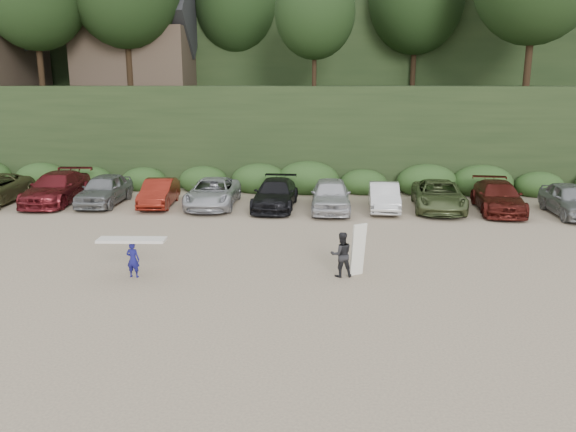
{
  "coord_description": "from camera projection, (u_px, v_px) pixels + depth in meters",
  "views": [
    {
      "loc": [
        2.39,
        -17.61,
        6.25
      ],
      "look_at": [
        0.69,
        3.0,
        1.3
      ],
      "focal_mm": 35.0,
      "sensor_mm": 36.0,
      "label": 1
    }
  ],
  "objects": [
    {
      "name": "adult_surfer",
      "position": [
        343.0,
        254.0,
        18.36
      ],
      "size": [
        1.25,
        0.73,
        1.78
      ],
      "color": "black",
      "rests_on": "ground"
    },
    {
      "name": "ground",
      "position": [
        260.0,
        274.0,
        18.71
      ],
      "size": [
        120.0,
        120.0,
        0.0
      ],
      "primitive_type": "plane",
      "color": "tan",
      "rests_on": "ground"
    },
    {
      "name": "hillside_backdrop",
      "position": [
        307.0,
        26.0,
        50.94
      ],
      "size": [
        90.0,
        41.5,
        28.0
      ],
      "color": "black",
      "rests_on": "ground"
    },
    {
      "name": "parked_cars",
      "position": [
        229.0,
        193.0,
        28.53
      ],
      "size": [
        39.8,
        6.33,
        1.6
      ],
      "color": "#ADAEB2",
      "rests_on": "ground"
    },
    {
      "name": "child_surfer",
      "position": [
        132.0,
        251.0,
        18.25
      ],
      "size": [
        2.23,
        0.75,
        1.31
      ],
      "color": "navy",
      "rests_on": "ground"
    }
  ]
}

